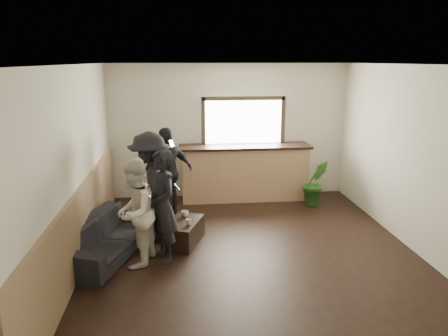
{
  "coord_description": "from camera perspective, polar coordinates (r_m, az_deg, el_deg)",
  "views": [
    {
      "loc": [
        -1.06,
        -6.06,
        2.86
      ],
      "look_at": [
        -0.38,
        0.4,
        1.25
      ],
      "focal_mm": 35.0,
      "sensor_mm": 36.0,
      "label": 1
    }
  ],
  "objects": [
    {
      "name": "ground",
      "position": [
        6.78,
        3.57,
        -11.02
      ],
      "size": [
        5.0,
        6.0,
        0.01
      ],
      "primitive_type": "cube",
      "color": "black"
    },
    {
      "name": "room_shell",
      "position": [
        6.23,
        -2.93,
        1.0
      ],
      "size": [
        5.01,
        6.01,
        2.8
      ],
      "color": "silver",
      "rests_on": "ground"
    },
    {
      "name": "bar_counter",
      "position": [
        9.13,
        2.7,
        -0.14
      ],
      "size": [
        2.7,
        0.68,
        2.13
      ],
      "color": "tan",
      "rests_on": "ground"
    },
    {
      "name": "sofa",
      "position": [
        6.85,
        -14.92,
        -8.57
      ],
      "size": [
        1.39,
        2.16,
        0.59
      ],
      "primitive_type": "imported",
      "rotation": [
        0.0,
        0.0,
        1.24
      ],
      "color": "black",
      "rests_on": "ground"
    },
    {
      "name": "coffee_table",
      "position": [
        7.08,
        -5.31,
        -8.35
      ],
      "size": [
        0.72,
        0.93,
        0.37
      ],
      "primitive_type": "cube",
      "rotation": [
        0.0,
        0.0,
        -0.35
      ],
      "color": "black",
      "rests_on": "ground"
    },
    {
      "name": "cup_a",
      "position": [
        7.2,
        -5.13,
        -5.96
      ],
      "size": [
        0.15,
        0.15,
        0.1
      ],
      "primitive_type": "imported",
      "rotation": [
        0.0,
        0.0,
        1.82
      ],
      "color": "silver",
      "rests_on": "coffee_table"
    },
    {
      "name": "cup_b",
      "position": [
        6.87,
        -4.61,
        -7.0
      ],
      "size": [
        0.12,
        0.12,
        0.09
      ],
      "primitive_type": "imported",
      "rotation": [
        0.0,
        0.0,
        5.01
      ],
      "color": "silver",
      "rests_on": "coffee_table"
    },
    {
      "name": "potted_plant",
      "position": [
        8.95,
        11.84,
        -1.9
      ],
      "size": [
        0.56,
        0.47,
        0.93
      ],
      "primitive_type": "imported",
      "rotation": [
        0.0,
        0.0,
        0.13
      ],
      "color": "#2D6623",
      "rests_on": "ground"
    },
    {
      "name": "person_a",
      "position": [
        6.34,
        -8.01,
        -4.96
      ],
      "size": [
        0.61,
        0.71,
        1.65
      ],
      "rotation": [
        0.0,
        0.0,
        -1.15
      ],
      "color": "black",
      "rests_on": "ground"
    },
    {
      "name": "person_b",
      "position": [
        6.27,
        -11.61,
        -5.75
      ],
      "size": [
        0.76,
        0.88,
        1.56
      ],
      "rotation": [
        0.0,
        0.0,
        -1.82
      ],
      "color": "silver",
      "rests_on": "ground"
    },
    {
      "name": "person_c",
      "position": [
        7.0,
        -9.56,
        -2.58
      ],
      "size": [
        0.67,
        1.16,
        1.78
      ],
      "rotation": [
        0.0,
        0.0,
        -1.56
      ],
      "color": "black",
      "rests_on": "ground"
    },
    {
      "name": "person_d",
      "position": [
        8.22,
        -7.35,
        -0.46
      ],
      "size": [
        1.06,
        0.76,
        1.66
      ],
      "rotation": [
        0.0,
        0.0,
        -2.73
      ],
      "color": "black",
      "rests_on": "ground"
    }
  ]
}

